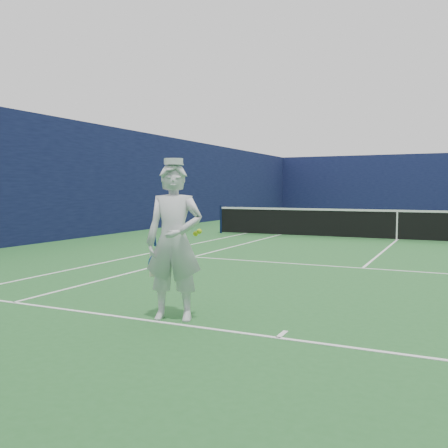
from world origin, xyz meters
The scene contains 5 objects.
ground centered at (0.00, 0.00, 0.00)m, with size 80.00×80.00×0.00m, color #25612A.
court_markings centered at (0.00, 0.00, 0.00)m, with size 11.03×23.83×0.01m.
windscreen_fence centered at (0.00, 0.00, 2.00)m, with size 20.12×36.12×4.00m.
tennis_net centered at (0.00, 0.00, 0.55)m, with size 12.88×0.09×1.07m.
tennis_player centered at (-1.48, -11.66, 1.01)m, with size 0.90×0.67×2.07m.
Camera 1 is at (1.80, -17.13, 1.68)m, focal length 40.00 mm.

